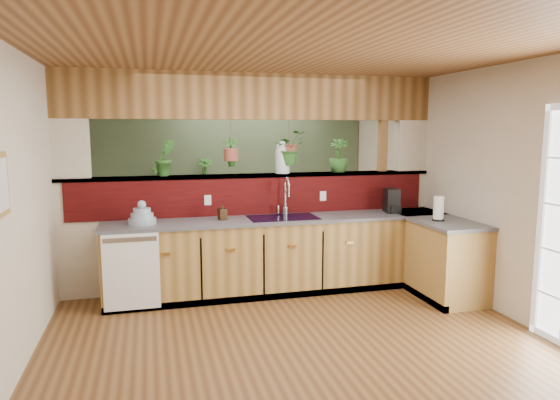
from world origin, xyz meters
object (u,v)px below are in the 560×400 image
object	(u,v)px
glass_jar	(283,157)
coffee_maker	(392,202)
paper_towel	(439,209)
faucet	(286,195)
soap_dispenser	(222,211)
shelving_console	(186,221)
dish_stack	(142,217)

from	to	relation	value
glass_jar	coffee_maker	bearing A→B (deg)	-15.73
paper_towel	faucet	bearing A→B (deg)	153.10
soap_dispenser	glass_jar	world-z (taller)	glass_jar
faucet	shelving_console	bearing A→B (deg)	116.38
soap_dispenser	paper_towel	size ratio (longest dim) A/B	0.66
paper_towel	glass_jar	distance (m)	1.95
shelving_console	faucet	bearing A→B (deg)	-85.91
soap_dispenser	glass_jar	distance (m)	1.06
faucet	coffee_maker	distance (m)	1.35
coffee_maker	glass_jar	world-z (taller)	glass_jar
paper_towel	shelving_console	world-z (taller)	paper_towel
dish_stack	glass_jar	xyz separation A→B (m)	(1.70, 0.39, 0.61)
dish_stack	soap_dispenser	distance (m)	0.89
coffee_maker	paper_towel	xyz separation A→B (m)	(0.25, -0.65, -0.00)
faucet	paper_towel	distance (m)	1.78
coffee_maker	shelving_console	xyz separation A→B (m)	(-2.39, 2.27, -0.54)
paper_towel	shelving_console	xyz separation A→B (m)	(-2.64, 2.92, -0.54)
dish_stack	glass_jar	bearing A→B (deg)	12.84
soap_dispenser	coffee_maker	distance (m)	2.13
dish_stack	shelving_console	size ratio (longest dim) A/B	0.20
paper_towel	shelving_console	distance (m)	3.97
shelving_console	glass_jar	bearing A→B (deg)	-82.95
soap_dispenser	shelving_console	size ratio (longest dim) A/B	0.13
paper_towel	shelving_console	size ratio (longest dim) A/B	0.19
faucet	dish_stack	xyz separation A→B (m)	(-1.68, -0.17, -0.17)
dish_stack	glass_jar	world-z (taller)	glass_jar
paper_towel	coffee_maker	bearing A→B (deg)	110.88
dish_stack	shelving_console	world-z (taller)	dish_stack
soap_dispenser	paper_towel	world-z (taller)	paper_towel
soap_dispenser	glass_jar	bearing A→B (deg)	23.08
dish_stack	coffee_maker	xyz separation A→B (m)	(3.02, 0.02, 0.06)
faucet	glass_jar	distance (m)	0.49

